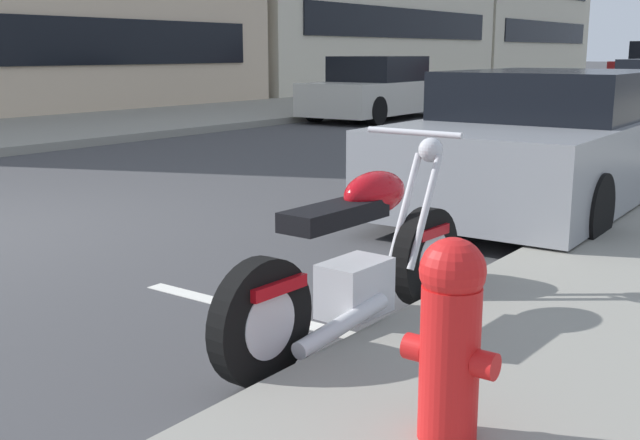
# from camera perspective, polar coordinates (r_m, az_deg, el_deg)

# --- Properties ---
(sidewalk_far_curb) EXTENTS (120.00, 5.00, 0.14)m
(sidewalk_far_curb) POSITION_cam_1_polar(r_m,az_deg,el_deg) (20.32, -4.31, 8.02)
(sidewalk_far_curb) COLOR gray
(sidewalk_far_curb) RESTS_ON ground
(parking_stall_stripe) EXTENTS (0.12, 2.20, 0.01)m
(parking_stall_stripe) POSITION_cam_1_polar(r_m,az_deg,el_deg) (4.64, -2.90, -7.15)
(parking_stall_stripe) COLOR silver
(parking_stall_stripe) RESTS_ON ground
(parked_motorcycle) EXTENTS (2.12, 0.62, 1.11)m
(parked_motorcycle) POSITION_cam_1_polar(r_m,az_deg,el_deg) (4.21, 2.82, -3.23)
(parked_motorcycle) COLOR black
(parked_motorcycle) RESTS_ON ground
(parked_car_mid_block) EXTENTS (4.71, 2.04, 1.36)m
(parked_car_mid_block) POSITION_cam_1_polar(r_m,az_deg,el_deg) (8.17, 16.55, 5.46)
(parked_car_mid_block) COLOR gray
(parked_car_mid_block) RESTS_ON ground
(car_opposite_curb) EXTENTS (4.43, 1.95, 1.45)m
(car_opposite_curb) POSITION_cam_1_polar(r_m,az_deg,el_deg) (18.44, 4.26, 9.46)
(car_opposite_curb) COLOR beige
(car_opposite_curb) RESTS_ON ground
(fire_hydrant) EXTENTS (0.24, 0.36, 0.76)m
(fire_hydrant) POSITION_cam_1_polar(r_m,az_deg,el_deg) (2.88, 9.53, -8.26)
(fire_hydrant) COLOR red
(fire_hydrant) RESTS_ON sidewalk_near_curb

